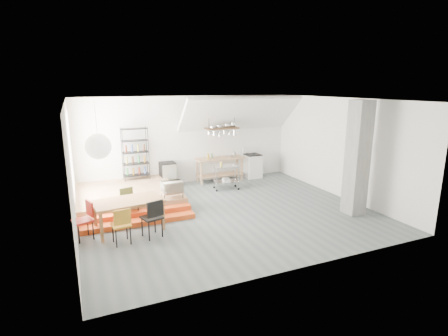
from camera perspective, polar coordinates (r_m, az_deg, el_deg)
name	(u,v)px	position (r m, az deg, el deg)	size (l,w,h in m)	color
floor	(227,212)	(10.19, 0.44, -7.17)	(8.00, 8.00, 0.00)	#545F61
wall_back	(189,140)	(12.97, -5.81, 4.56)	(8.00, 0.04, 3.20)	silver
wall_left	(71,172)	(8.95, -23.68, -0.55)	(0.04, 7.00, 3.20)	silver
wall_right	(340,148)	(11.91, 18.39, 3.14)	(0.04, 7.00, 3.20)	silver
ceiling	(227,100)	(9.55, 0.48, 11.11)	(8.00, 7.00, 0.02)	white
slope_ceiling	(240,114)	(12.97, 2.60, 8.84)	(4.40, 1.80, 0.15)	white
window_pane	(71,152)	(10.38, -23.71, 2.38)	(0.02, 2.50, 2.20)	white
platform	(128,196)	(11.33, -15.45, -4.46)	(3.00, 3.00, 0.40)	#916A48
step_lower	(139,222)	(9.55, -13.70, -8.59)	(3.00, 0.35, 0.13)	#D24A18
step_upper	(137,215)	(9.85, -14.08, -7.51)	(3.00, 0.35, 0.27)	#D24A18
concrete_column	(357,158)	(10.36, 20.95, 1.48)	(0.50, 0.50, 3.20)	slate
kitchen_counter	(220,165)	(13.20, -0.70, 0.48)	(1.80, 0.60, 0.91)	#916A48
stove	(252,165)	(13.83, 4.66, 0.42)	(0.60, 0.60, 1.18)	white
pot_rack	(223,130)	(12.77, -0.21, 6.20)	(1.20, 0.50, 1.43)	#432C1A
wire_shelving	(135,153)	(12.28, -14.28, 2.42)	(0.88, 0.38, 1.80)	black
microwave_shelf	(172,192)	(10.25, -8.46, -3.97)	(0.60, 0.40, 0.16)	#916A48
paper_lantern	(98,146)	(8.58, -19.85, 3.33)	(0.60, 0.60, 0.60)	white
dining_table	(128,203)	(9.06, -15.37, -5.59)	(1.77, 1.13, 0.79)	brown
chair_mustard	(122,223)	(8.36, -16.37, -8.61)	(0.45, 0.45, 0.88)	#B9811F
chair_black	(153,215)	(8.52, -11.50, -7.57)	(0.54, 0.54, 0.96)	black
chair_olive	(128,201)	(9.86, -15.33, -5.20)	(0.50, 0.50, 0.87)	#545E2C
chair_red	(85,217)	(8.95, -21.69, -7.42)	(0.53, 0.53, 0.91)	#AB2118
rolling_cart	(226,174)	(12.19, 0.38, -1.00)	(0.92, 0.61, 0.84)	silver
mini_fridge	(168,175)	(12.68, -9.15, -1.07)	(0.53, 0.53, 0.90)	black
microwave	(172,187)	(10.20, -8.49, -3.03)	(0.57, 0.39, 0.31)	beige
bowl	(229,157)	(13.23, 0.80, 1.88)	(0.20, 0.20, 0.05)	silver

